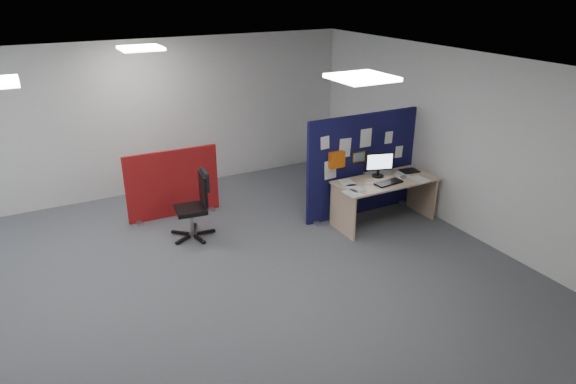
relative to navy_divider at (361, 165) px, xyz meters
name	(u,v)px	position (x,y,z in m)	size (l,w,h in m)	color
floor	(171,294)	(-3.46, -0.90, -0.84)	(9.00, 9.00, 0.00)	#4F5257
ceiling	(148,76)	(-3.46, -0.90, 1.86)	(9.00, 7.00, 0.02)	white
wall_back	(106,123)	(-3.46, 2.60, 0.51)	(9.00, 0.02, 2.70)	silver
wall_right	(453,140)	(1.04, -0.90, 0.51)	(0.02, 7.00, 2.70)	silver
ceiling_lights	(163,67)	(-3.13, -0.23, 1.83)	(4.10, 4.10, 0.04)	white
navy_divider	(361,165)	(0.00, 0.00, 0.00)	(2.03, 0.30, 1.68)	#11103D
main_desk	(383,190)	(0.12, -0.45, -0.29)	(1.61, 0.72, 0.73)	tan
monitor_main	(379,163)	(0.10, -0.32, 0.11)	(0.44, 0.19, 0.39)	black
keyboard	(389,183)	(0.07, -0.63, -0.10)	(0.45, 0.18, 0.03)	black
mouse	(403,177)	(0.42, -0.55, -0.10)	(0.10, 0.06, 0.03)	gray
paper_tray	(409,171)	(0.70, -0.37, -0.10)	(0.28, 0.22, 0.01)	black
red_divider	(173,184)	(-2.75, 1.32, -0.29)	(1.50, 0.30, 1.13)	maroon
office_chair	(197,201)	(-2.63, 0.44, -0.26)	(0.66, 0.67, 1.02)	black
desk_papers	(377,180)	(-0.01, -0.45, -0.11)	(1.49, 0.84, 0.00)	white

